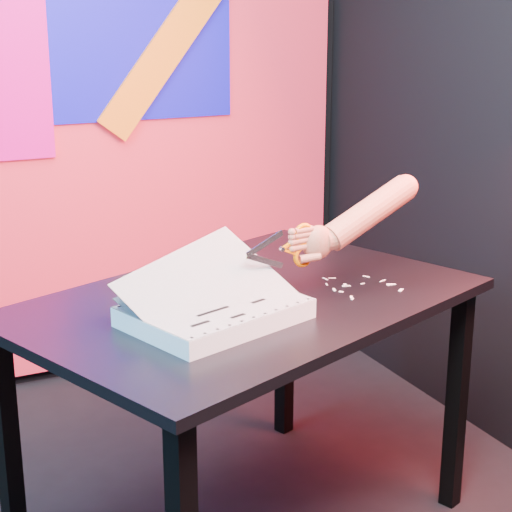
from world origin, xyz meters
TOP-DOWN VIEW (x-y plane):
  - room at (0.00, 0.00)m, footprint 3.01×3.01m
  - backdrop at (0.06, 1.46)m, footprint 2.88×0.05m
  - work_table at (0.44, 0.13)m, footprint 1.45×1.21m
  - printout_stack at (0.28, -0.01)m, footprint 0.50×0.42m
  - scissors at (0.56, 0.06)m, footprint 0.21×0.04m
  - hand_forearm at (0.77, 0.08)m, footprint 0.43×0.12m
  - paper_clippings at (0.77, 0.08)m, footprint 0.19×0.21m

SIDE VIEW (x-z plane):
  - work_table at x=0.44m, z-range 0.29..1.04m
  - paper_clippings at x=0.77m, z-range 0.75..0.75m
  - printout_stack at x=0.28m, z-range 0.67..0.89m
  - scissors at x=0.56m, z-range 0.84..0.96m
  - hand_forearm at x=0.77m, z-range 0.85..1.05m
  - backdrop at x=0.06m, z-range -0.08..2.00m
  - room at x=0.00m, z-range 0.00..2.71m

